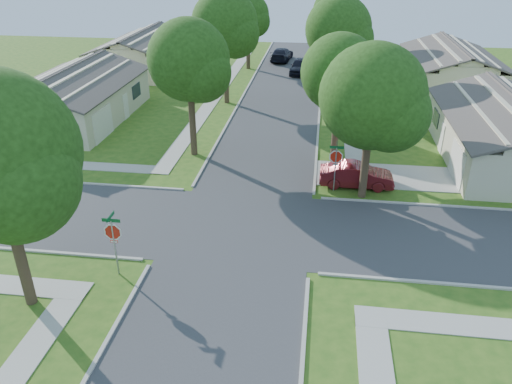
{
  "coord_description": "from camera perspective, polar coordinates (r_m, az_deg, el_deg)",
  "views": [
    {
      "loc": [
        3.68,
        -21.63,
        13.25
      ],
      "look_at": [
        0.65,
        0.84,
        1.6
      ],
      "focal_mm": 35.0,
      "sensor_mm": 36.0,
      "label": 1
    }
  ],
  "objects": [
    {
      "name": "stop_sign_ne",
      "position": [
        28.64,
        9.12,
        3.77
      ],
      "size": [
        1.05,
        0.8,
        2.98
      ],
      "color": "gray",
      "rests_on": "ground"
    },
    {
      "name": "car_curb_east",
      "position": [
        55.57,
        5.08,
        14.15
      ],
      "size": [
        2.3,
        4.88,
        1.61
      ],
      "primitive_type": "imported",
      "rotation": [
        0.0,
        0.0,
        -0.09
      ],
      "color": "black",
      "rests_on": "ground"
    },
    {
      "name": "car_curb_west",
      "position": [
        61.6,
        2.95,
        15.45
      ],
      "size": [
        2.62,
        5.36,
        1.5
      ],
      "primitive_type": "imported",
      "rotation": [
        0.0,
        0.0,
        3.04
      ],
      "color": "black",
      "rests_on": "ground"
    },
    {
      "name": "tree_w_near",
      "position": [
        32.54,
        -7.58,
        14.3
      ],
      "size": [
        5.38,
        5.2,
        8.97
      ],
      "color": "#38281C",
      "rests_on": "ground"
    },
    {
      "name": "house_nw_far",
      "position": [
        58.31,
        -12.64,
        14.96
      ],
      "size": [
        8.42,
        13.6,
        4.23
      ],
      "color": "#BFB797",
      "rests_on": "ground"
    },
    {
      "name": "road_ns",
      "position": [
        25.63,
        -1.7,
        -3.93
      ],
      "size": [
        7.0,
        100.0,
        0.02
      ],
      "primitive_type": "cube",
      "color": "#333335",
      "rests_on": "ground"
    },
    {
      "name": "ground",
      "position": [
        25.63,
        -1.7,
        -3.94
      ],
      "size": [
        100.0,
        100.0,
        0.0
      ],
      "primitive_type": "plane",
      "color": "#2D5717",
      "rests_on": "ground"
    },
    {
      "name": "tree_e_near",
      "position": [
        31.58,
        9.64,
        12.89
      ],
      "size": [
        4.97,
        4.8,
        8.28
      ],
      "color": "#38281C",
      "rests_on": "ground"
    },
    {
      "name": "tree_e_far",
      "position": [
        56.12,
        9.24,
        19.42
      ],
      "size": [
        5.17,
        5.0,
        8.72
      ],
      "color": "#38281C",
      "rests_on": "ground"
    },
    {
      "name": "driveway",
      "position": [
        31.91,
        14.57,
        1.78
      ],
      "size": [
        8.8,
        3.6,
        0.05
      ],
      "primitive_type": "cube",
      "color": "#9E9B91",
      "rests_on": "ground"
    },
    {
      "name": "tree_w_far",
      "position": [
        56.79,
        -0.88,
        19.35
      ],
      "size": [
        4.76,
        4.6,
        8.04
      ],
      "color": "#38281C",
      "rests_on": "ground"
    },
    {
      "name": "tree_e_mid",
      "position": [
        43.22,
        9.45,
        17.53
      ],
      "size": [
        5.59,
        5.4,
        9.21
      ],
      "color": "#38281C",
      "rests_on": "ground"
    },
    {
      "name": "house_ne_near",
      "position": [
        36.79,
        26.89,
        5.6
      ],
      "size": [
        8.42,
        13.6,
        4.23
      ],
      "color": "#BFB797",
      "rests_on": "ground"
    },
    {
      "name": "stop_sign_sw",
      "position": [
        21.97,
        -16.02,
        -4.69
      ],
      "size": [
        1.05,
        0.8,
        2.98
      ],
      "color": "gray",
      "rests_on": "ground"
    },
    {
      "name": "car_driveway",
      "position": [
        29.98,
        11.4,
        1.9
      ],
      "size": [
        4.32,
        1.52,
        1.42
      ],
      "primitive_type": "imported",
      "rotation": [
        0.0,
        0.0,
        1.57
      ],
      "color": "maroon",
      "rests_on": "ground"
    },
    {
      "name": "house_nw_near",
      "position": [
        43.2,
        -20.06,
        9.8
      ],
      "size": [
        8.42,
        13.6,
        4.23
      ],
      "color": "#BFB797",
      "rests_on": "ground"
    },
    {
      "name": "house_ne_far",
      "position": [
        53.41,
        21.34,
        12.7
      ],
      "size": [
        8.42,
        13.6,
        4.23
      ],
      "color": "#BFB797",
      "rests_on": "ground"
    },
    {
      "name": "sidewalk_nw",
      "position": [
        50.39,
        -3.87,
        11.91
      ],
      "size": [
        1.2,
        40.0,
        0.04
      ],
      "primitive_type": "cube",
      "color": "#9E9B91",
      "rests_on": "ground"
    },
    {
      "name": "tree_w_mid",
      "position": [
        43.96,
        -3.5,
        18.3
      ],
      "size": [
        5.8,
        5.6,
        9.56
      ],
      "color": "#38281C",
      "rests_on": "ground"
    },
    {
      "name": "sidewalk_ne",
      "position": [
        49.49,
        10.4,
        11.25
      ],
      "size": [
        1.2,
        40.0,
        0.04
      ],
      "primitive_type": "cube",
      "color": "#9E9B91",
      "rests_on": "ground"
    },
    {
      "name": "tree_ne_corner",
      "position": [
        27.08,
        13.24,
        10.05
      ],
      "size": [
        5.8,
        5.6,
        8.66
      ],
      "color": "#38281C",
      "rests_on": "ground"
    }
  ]
}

